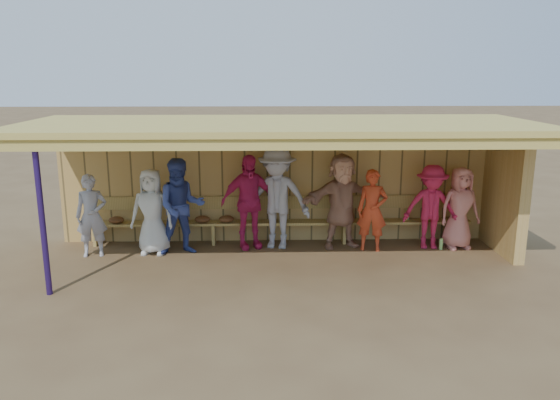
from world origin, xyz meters
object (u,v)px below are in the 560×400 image
object	(u,v)px
player_c	(181,207)
player_e	(277,198)
bench	(279,217)
player_b	(152,212)
player_d	(248,202)
player_extra	(431,207)
player_h	(460,208)
player_f	(342,201)
player_a	(92,216)
player_g	(372,210)

from	to	relation	value
player_c	player_e	size ratio (longest dim) A/B	0.91
bench	player_e	bearing A→B (deg)	-97.95
player_b	player_d	bearing A→B (deg)	13.81
bench	player_extra	bearing A→B (deg)	-8.43
player_b	player_h	xyz separation A→B (m)	(5.82, 0.14, -0.01)
bench	player_f	bearing A→B (deg)	-14.25
player_e	bench	size ratio (longest dim) A/B	0.26
player_f	player_h	bearing A→B (deg)	-16.58
player_a	player_c	distance (m)	1.64
player_a	player_f	distance (m)	4.67
player_c	player_g	distance (m)	3.58
player_c	player_f	distance (m)	3.04
player_b	player_g	size ratio (longest dim) A/B	1.03
player_f	player_extra	bearing A→B (deg)	-17.13
player_a	player_g	distance (m)	5.21
player_d	player_h	bearing A→B (deg)	-20.92
player_h	bench	size ratio (longest dim) A/B	0.21
player_b	bench	distance (m)	2.46
player_e	player_g	bearing A→B (deg)	5.97
player_b	player_e	distance (m)	2.35
player_g	player_a	bearing A→B (deg)	-165.58
player_c	player_h	xyz separation A→B (m)	(5.27, 0.18, -0.11)
player_b	bench	world-z (taller)	player_b
player_a	player_e	xyz separation A→B (m)	(3.41, 0.40, 0.22)
player_h	player_extra	xyz separation A→B (m)	(-0.55, 0.02, 0.02)
bench	player_d	bearing A→B (deg)	-152.74
player_d	player_f	size ratio (longest dim) A/B	0.99
player_a	player_g	bearing A→B (deg)	-7.22
player_c	player_f	xyz separation A→B (m)	(3.03, 0.33, 0.01)
player_g	player_d	bearing A→B (deg)	-172.87
player_c	player_e	xyz separation A→B (m)	(1.78, 0.33, 0.09)
player_d	bench	world-z (taller)	player_d
player_e	player_f	size ratio (longest dim) A/B	1.08
player_d	player_e	bearing A→B (deg)	-18.89
player_g	bench	size ratio (longest dim) A/B	0.20
player_b	player_extra	size ratio (longest dim) A/B	0.99
player_a	player_b	xyz separation A→B (m)	(1.08, 0.12, 0.04)
player_b	player_f	size ratio (longest dim) A/B	0.88
player_d	player_g	world-z (taller)	player_d
player_e	player_h	xyz separation A→B (m)	(3.49, -0.14, -0.20)
player_f	player_h	distance (m)	2.26
player_extra	player_h	bearing A→B (deg)	4.74
bench	player_h	bearing A→B (deg)	-7.41
player_f	player_g	bearing A→B (deg)	-34.28
player_c	player_f	bearing A→B (deg)	-6.68
player_c	player_e	world-z (taller)	player_e
player_a	player_d	distance (m)	2.89
player_e	player_f	distance (m)	1.25
player_b	player_d	xyz separation A→B (m)	(1.78, 0.28, 0.11)
player_a	player_extra	distance (m)	6.36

